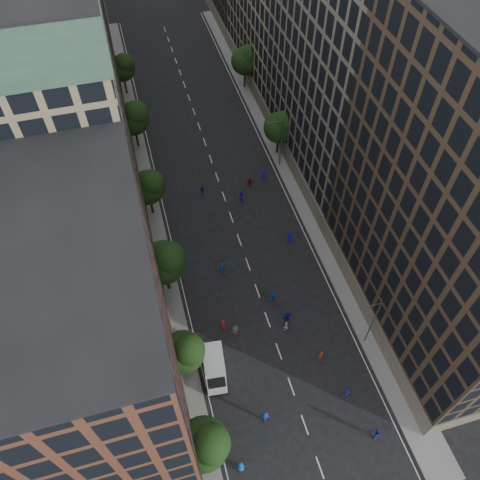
{
  "coord_description": "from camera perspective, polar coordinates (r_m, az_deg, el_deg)",
  "views": [
    {
      "loc": [
        -11.16,
        -9.05,
        52.82
      ],
      "look_at": [
        -0.34,
        29.9,
        2.0
      ],
      "focal_mm": 35.0,
      "sensor_mm": 36.0,
      "label": 1
    }
  ],
  "objects": [
    {
      "name": "ground",
      "position": [
        72.94,
        -1.88,
        5.07
      ],
      "size": [
        240.0,
        240.0,
        0.0
      ],
      "primitive_type": "plane",
      "color": "black",
      "rests_on": "ground"
    },
    {
      "name": "sidewalk_left",
      "position": [
        77.34,
        -12.0,
        7.15
      ],
      "size": [
        4.0,
        105.0,
        0.15
      ],
      "primitive_type": "cube",
      "color": "slate",
      "rests_on": "ground"
    },
    {
      "name": "sidewalk_right",
      "position": [
        80.73,
        5.19,
        10.46
      ],
      "size": [
        4.0,
        105.0,
        0.15
      ],
      "primitive_type": "cube",
      "color": "slate",
      "rests_on": "ground"
    },
    {
      "name": "bldg_left_a",
      "position": [
        43.52,
        -17.77,
        -13.38
      ],
      "size": [
        14.0,
        22.0,
        30.0
      ],
      "primitive_type": "cube",
      "color": "brown",
      "rests_on": "ground"
    },
    {
      "name": "bldg_left_b",
      "position": [
        57.32,
        -20.0,
        9.31
      ],
      "size": [
        14.0,
        26.0,
        34.0
      ],
      "primitive_type": "cube",
      "color": "#978463",
      "rests_on": "ground"
    },
    {
      "name": "bldg_left_c",
      "position": [
        77.87,
        -20.21,
        18.53
      ],
      "size": [
        14.0,
        20.0,
        28.0
      ],
      "primitive_type": "cube",
      "color": "brown",
      "rests_on": "ground"
    },
    {
      "name": "bldg_right_a",
      "position": [
        51.97,
        25.84,
        3.07
      ],
      "size": [
        14.0,
        30.0,
        36.0
      ],
      "primitive_type": "cube",
      "color": "#443224",
      "rests_on": "ground"
    },
    {
      "name": "bldg_right_b",
      "position": [
        71.02,
        12.82,
        19.51
      ],
      "size": [
        14.0,
        28.0,
        33.0
      ],
      "primitive_type": "cube",
      "color": "#6E645B",
      "rests_on": "ground"
    },
    {
      "name": "tree_left_0",
      "position": [
        48.61,
        -4.25,
        -23.54
      ],
      "size": [
        5.2,
        5.2,
        8.83
      ],
      "color": "black",
      "rests_on": "ground"
    },
    {
      "name": "tree_left_1",
      "position": [
        52.53,
        -6.74,
        -13.34
      ],
      "size": [
        4.8,
        4.8,
        8.21
      ],
      "color": "black",
      "rests_on": "ground"
    },
    {
      "name": "tree_left_2",
      "position": [
        58.1,
        -9.1,
        -2.55
      ],
      "size": [
        5.6,
        5.6,
        9.45
      ],
      "color": "black",
      "rests_on": "ground"
    },
    {
      "name": "tree_left_3",
      "position": [
        67.83,
        -11.08,
        6.47
      ],
      "size": [
        5.0,
        5.0,
        8.58
      ],
      "color": "black",
      "rests_on": "ground"
    },
    {
      "name": "tree_left_4",
      "position": [
        79.96,
        -12.84,
        14.39
      ],
      "size": [
        5.4,
        5.4,
        9.08
      ],
      "color": "black",
      "rests_on": "ground"
    },
    {
      "name": "tree_left_5",
      "position": [
        93.64,
        -14.14,
        19.78
      ],
      "size": [
        4.8,
        4.8,
        8.33
      ],
      "color": "black",
      "rests_on": "ground"
    },
    {
      "name": "tree_right_a",
      "position": [
        77.29,
        4.96,
        13.66
      ],
      "size": [
        5.0,
        5.0,
        8.39
      ],
      "color": "black",
      "rests_on": "ground"
    },
    {
      "name": "tree_right_b",
      "position": [
        92.84,
        0.76,
        21.18
      ],
      "size": [
        5.2,
        5.2,
        8.83
      ],
      "color": "black",
      "rests_on": "ground"
    },
    {
      "name": "streetlamp_near",
      "position": [
        56.37,
        15.77,
        -9.47
      ],
      "size": [
        2.64,
        0.22,
        9.06
      ],
      "color": "#595B60",
      "rests_on": "ground"
    },
    {
      "name": "streetlamp_far",
      "position": [
        75.21,
        4.89,
        11.97
      ],
      "size": [
        2.64,
        0.22,
        9.06
      ],
      "color": "#595B60",
      "rests_on": "ground"
    },
    {
      "name": "cargo_van",
      "position": [
        55.93,
        -3.14,
        -15.23
      ],
      "size": [
        3.06,
        5.59,
        2.86
      ],
      "rotation": [
        0.0,
        0.0,
        -0.11
      ],
      "color": "silver",
      "rests_on": "ground"
    },
    {
      "name": "skater_0",
      "position": [
        53.14,
        0.09,
        -25.9
      ],
      "size": [
        1.08,
        0.88,
        1.92
      ],
      "primitive_type": "imported",
      "rotation": [
        0.0,
        0.0,
        2.81
      ],
      "color": "blue",
      "rests_on": "ground"
    },
    {
      "name": "skater_1",
      "position": [
        56.56,
        12.84,
        -17.87
      ],
      "size": [
        0.79,
        0.64,
        1.88
      ],
      "primitive_type": "imported",
      "rotation": [
        0.0,
        0.0,
        3.45
      ],
      "color": "navy",
      "rests_on": "ground"
    },
    {
      "name": "skater_2",
      "position": [
        55.87,
        16.23,
        -21.7
      ],
      "size": [
        0.98,
        0.79,
        1.91
      ],
      "primitive_type": "imported",
      "rotation": [
        0.0,
        0.0,
        3.21
      ],
      "color": "#132A9A",
      "rests_on": "ground"
    },
    {
      "name": "skater_3",
      "position": [
        54.61,
        3.07,
        -20.73
      ],
      "size": [
        1.18,
        0.74,
        1.75
      ],
      "primitive_type": "imported",
      "rotation": [
        0.0,
        0.0,
        3.06
      ],
      "color": "#1436A4",
      "rests_on": "ground"
    },
    {
      "name": "skater_4",
      "position": [
        57.78,
        -3.46,
        -12.63
      ],
      "size": [
        1.1,
        0.54,
        1.82
      ],
      "primitive_type": "imported",
      "rotation": [
        0.0,
        0.0,
        3.05
      ],
      "color": "#161CB5",
      "rests_on": "ground"
    },
    {
      "name": "skater_5",
      "position": [
        59.78,
        5.77,
        -9.3
      ],
      "size": [
        1.64,
        0.61,
        1.73
      ],
      "primitive_type": "imported",
      "rotation": [
        0.0,
        0.0,
        3.2
      ],
      "color": "navy",
      "rests_on": "ground"
    },
    {
      "name": "skater_6",
      "position": [
        59.03,
        -2.09,
        -10.3
      ],
      "size": [
        0.95,
        0.78,
        1.66
      ],
      "primitive_type": "imported",
      "rotation": [
        0.0,
        0.0,
        3.51
      ],
      "color": "#A81C1F",
      "rests_on": "ground"
    },
    {
      "name": "skater_7",
      "position": [
        57.91,
        9.82,
        -13.71
      ],
      "size": [
        0.75,
        0.59,
        1.79
      ],
      "primitive_type": "imported",
      "rotation": [
        0.0,
        0.0,
        3.43
      ],
      "color": "#A53B1B",
      "rests_on": "ground"
    },
    {
      "name": "skater_8",
      "position": [
        59.18,
        5.58,
        -10.46
      ],
      "size": [
        0.89,
        0.75,
        1.61
      ],
      "primitive_type": "imported",
      "rotation": [
        0.0,
        0.0,
        3.35
      ],
      "color": "silver",
      "rests_on": "ground"
    },
    {
      "name": "skater_9",
      "position": [
        58.5,
        -0.58,
        -11.01
      ],
      "size": [
        1.31,
        0.92,
        1.85
      ],
      "primitive_type": "imported",
      "rotation": [
        0.0,
        0.0,
        3.34
      ],
      "color": "#47484D",
      "rests_on": "ground"
    },
    {
      "name": "skater_10",
      "position": [
        61.46,
        2.94,
        -6.44
      ],
      "size": [
        0.97,
        0.48,
        1.59
      ],
      "primitive_type": "imported",
      "rotation": [
        0.0,
        0.0,
        3.04
      ],
      "color": "#217040",
      "rests_on": "ground"
    },
    {
      "name": "skater_11",
      "position": [
        61.14,
        3.97,
        -7.08
      ],
      "size": [
        1.47,
        0.64,
        1.53
      ],
      "primitive_type": "imported",
      "rotation": [
        0.0,
        0.0,
        3.27
      ],
      "color": "#1643B5",
      "rests_on": "ground"
    },
    {
      "name": "skater_12",
      "position": [
        67.11,
        6.09,
        0.41
      ],
      "size": [
        0.92,
        0.63,
        1.8
      ],
      "primitive_type": "imported",
      "rotation": [
        0.0,
        0.0,
        3.21
      ],
      "color": "#1713A1",
      "rests_on": "ground"
    },
    {
      "name": "skater_13",
      "position": [
        63.46,
        -2.19,
        -3.42
      ],
      "size": [
        0.77,
        0.61,
        1.85
      ],
      "primitive_type": "imported",
      "rotation": [
        0.0,
        0.0,
        3.41
      ],
      "color": "#163AB3",
      "rests_on": "ground"
    },
    {
      "name": "skater_14",
      "position": [
        71.89,
        0.13,
        5.29
      ],
      "size": [
        1.08,
        0.96,
        1.86
      ],
      "primitive_type": "imported",
      "rotation": [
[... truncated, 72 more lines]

